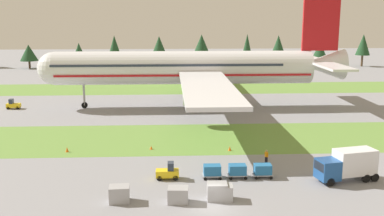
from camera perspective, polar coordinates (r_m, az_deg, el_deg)
The scene contains 19 objects.
ground_plane at distance 45.12m, azimuth 2.43°, elevation -12.32°, with size 400.00×400.00×0.00m, color gray.
grass_strip_near at distance 68.52m, azimuth 0.49°, elevation -3.80°, with size 320.00×17.17×0.01m, color olive.
grass_strip_far at distance 113.79m, azimuth -0.90°, elevation 2.49°, with size 320.00×17.17×0.01m, color olive.
airliner at distance 89.77m, azimuth 0.04°, elevation 5.11°, with size 60.31×74.07×22.24m.
baggage_tug at distance 51.95m, azimuth -3.04°, elevation -8.04°, with size 2.61×1.31×1.97m.
cargo_dolly_lead at distance 52.12m, azimuth 2.55°, elevation -7.84°, with size 2.21×1.51×1.55m.
cargo_dolly_second at distance 52.46m, azimuth 5.73°, elevation -7.76°, with size 2.21×1.51×1.55m.
cargo_dolly_third at distance 52.95m, azimuth 8.86°, elevation -7.66°, with size 2.21×1.51×1.55m.
catering_truck at distance 53.81m, azimuth 18.92°, elevation -6.69°, with size 7.28×3.69×3.58m.
pushback_tractor at distance 95.84m, azimuth -21.55°, elevation 0.38°, with size 2.60×1.30×1.97m.
ground_crew_marshaller at distance 57.80m, azimuth 9.32°, elevation -5.97°, with size 0.40×0.45×1.74m.
uld_container_0 at distance 46.48m, azimuth -9.11°, elevation -10.61°, with size 2.00×1.60×1.65m, color #A3A3A8.
uld_container_1 at distance 45.83m, azimuth -1.76°, elevation -10.86°, with size 2.00×1.60×1.56m, color #A3A3A8.
uld_container_2 at distance 46.51m, azimuth 3.87°, elevation -10.53°, with size 2.00×1.60×1.55m, color #A3A3A8.
uld_container_3 at distance 46.48m, azimuth 3.17°, elevation -10.41°, with size 2.00×1.60×1.74m, color #A3A3A8.
taxiway_marker_0 at distance 63.19m, azimuth -5.15°, elevation -4.98°, with size 0.44×0.44×0.48m, color orange.
taxiway_marker_1 at distance 62.54m, azimuth 4.76°, elevation -5.07°, with size 0.44×0.44×0.64m, color orange.
taxiway_marker_2 at distance 64.02m, azimuth -15.42°, elevation -5.04°, with size 0.44×0.44×0.70m, color orange.
distant_tree_line at distance 158.76m, azimuth -1.17°, elevation 7.59°, with size 193.77×9.57×12.38m.
Camera 1 is at (-3.98, -40.98, 18.44)m, focal length 42.48 mm.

